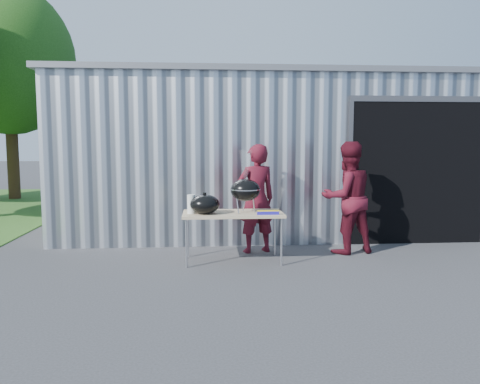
{
  "coord_description": "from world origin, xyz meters",
  "views": [
    {
      "loc": [
        -0.47,
        -6.29,
        1.8
      ],
      "look_at": [
        0.07,
        0.74,
        1.05
      ],
      "focal_mm": 35.0,
      "sensor_mm": 36.0,
      "label": 1
    }
  ],
  "objects": [
    {
      "name": "white_tub",
      "position": [
        -0.6,
        0.84,
        0.8
      ],
      "size": [
        0.2,
        0.15,
        0.1
      ],
      "primitive_type": "cube",
      "color": "white",
      "rests_on": "folding_table"
    },
    {
      "name": "person_cook",
      "position": [
        0.37,
        1.24,
        0.89
      ],
      "size": [
        0.74,
        0.58,
        1.77
      ],
      "primitive_type": "imported",
      "rotation": [
        0.0,
        0.0,
        3.42
      ],
      "color": "#500F1C",
      "rests_on": "ground"
    },
    {
      "name": "tree_far",
      "position": [
        -6.5,
        9.0,
        4.32
      ],
      "size": [
        4.01,
        4.01,
        6.64
      ],
      "color": "#442D19",
      "rests_on": "ground"
    },
    {
      "name": "folding_table",
      "position": [
        -0.05,
        0.66,
        0.71
      ],
      "size": [
        1.5,
        0.75,
        0.75
      ],
      "color": "tan",
      "rests_on": "ground"
    },
    {
      "name": "grill_lid",
      "position": [
        -0.47,
        0.56,
        0.89
      ],
      "size": [
        0.44,
        0.44,
        0.32
      ],
      "color": "black",
      "rests_on": "folding_table"
    },
    {
      "name": "ground",
      "position": [
        0.0,
        0.0,
        0.0
      ],
      "size": [
        80.0,
        80.0,
        0.0
      ],
      "primitive_type": "plane",
      "color": "#343437"
    },
    {
      "name": "building",
      "position": [
        0.92,
        4.59,
        1.54
      ],
      "size": [
        8.2,
        6.2,
        3.1
      ],
      "color": "silver",
      "rests_on": "ground"
    },
    {
      "name": "person_bystander",
      "position": [
        1.84,
        1.08,
        0.91
      ],
      "size": [
        1.02,
        0.87,
        1.81
      ],
      "primitive_type": "imported",
      "rotation": [
        0.0,
        0.0,
        3.37
      ],
      "color": "#500F1C",
      "rests_on": "ground"
    },
    {
      "name": "paper_towels",
      "position": [
        -0.67,
        0.61,
        0.89
      ],
      "size": [
        0.12,
        0.12,
        0.28
      ],
      "primitive_type": "cylinder",
      "color": "white",
      "rests_on": "folding_table"
    },
    {
      "name": "kettle_grill",
      "position": [
        0.14,
        0.64,
        1.17
      ],
      "size": [
        0.45,
        0.45,
        0.94
      ],
      "color": "black",
      "rests_on": "folding_table"
    },
    {
      "name": "foil_box",
      "position": [
        0.45,
        0.41,
        0.78
      ],
      "size": [
        0.32,
        0.06,
        0.06
      ],
      "color": "#1F189F",
      "rests_on": "folding_table"
    }
  ]
}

